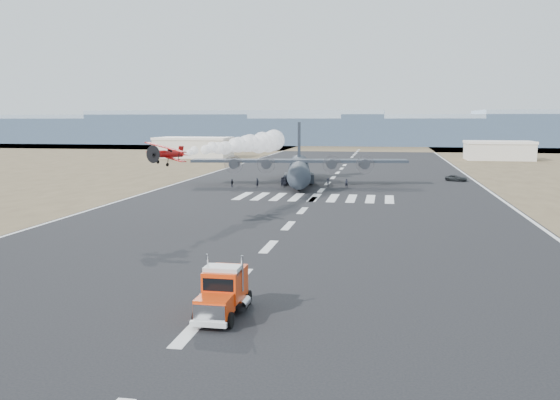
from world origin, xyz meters
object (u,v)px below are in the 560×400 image
(crew_a, at_px, (347,183))
(crew_g, at_px, (257,183))
(transport_aircraft, at_px, (299,168))
(crew_b, at_px, (282,182))
(semi_truck, at_px, (223,291))
(support_vehicle, at_px, (456,178))
(crew_c, at_px, (328,182))
(crew_d, at_px, (232,183))
(aerobatic_biplane, at_px, (167,153))
(hangar_right, at_px, (499,150))
(crew_e, at_px, (283,181))
(crew_f, at_px, (286,181))
(crew_h, at_px, (286,183))
(hangar_left, at_px, (194,147))

(crew_a, bearing_deg, crew_g, -156.29)
(transport_aircraft, bearing_deg, crew_b, -125.38)
(semi_truck, bearing_deg, support_vehicle, 75.07)
(crew_g, bearing_deg, crew_b, -35.09)
(support_vehicle, relative_size, crew_c, 2.71)
(transport_aircraft, height_order, crew_b, transport_aircraft)
(crew_d, bearing_deg, aerobatic_biplane, -159.20)
(semi_truck, height_order, transport_aircraft, transport_aircraft)
(crew_b, distance_m, crew_d, 9.45)
(hangar_right, bearing_deg, crew_e, -122.94)
(semi_truck, bearing_deg, hangar_right, 74.56)
(crew_b, relative_size, crew_d, 1.10)
(support_vehicle, bearing_deg, crew_f, 138.06)
(crew_d, distance_m, crew_e, 10.04)
(crew_c, xyz_separation_m, crew_f, (-8.06, 0.80, 0.05))
(semi_truck, relative_size, crew_c, 4.45)
(crew_a, xyz_separation_m, crew_e, (-12.17, 1.35, 0.03))
(aerobatic_biplane, bearing_deg, crew_a, 79.02)
(crew_c, xyz_separation_m, crew_h, (-7.66, -2.54, -0.01))
(hangar_left, relative_size, crew_c, 14.97)
(transport_aircraft, xyz_separation_m, crew_b, (-2.58, -5.05, -2.25))
(crew_d, bearing_deg, crew_h, -67.52)
(hangar_right, bearing_deg, crew_c, -118.42)
(crew_c, bearing_deg, crew_e, -118.15)
(transport_aircraft, xyz_separation_m, crew_f, (-1.90, -3.61, -2.24))
(hangar_left, distance_m, crew_f, 89.96)
(crew_g, bearing_deg, semi_truck, -147.26)
(crew_b, bearing_deg, crew_d, -8.51)
(semi_truck, distance_m, crew_c, 74.96)
(transport_aircraft, distance_m, crew_c, 7.91)
(transport_aircraft, xyz_separation_m, crew_c, (6.15, -4.41, -2.29))
(aerobatic_biplane, relative_size, crew_a, 3.39)
(crew_c, height_order, crew_g, crew_g)
(crew_d, bearing_deg, crew_c, -62.23)
(hangar_left, height_order, hangar_right, hangar_left)
(crew_c, bearing_deg, crew_f, -119.97)
(aerobatic_biplane, height_order, crew_g, aerobatic_biplane)
(crew_a, bearing_deg, crew_b, -165.65)
(hangar_left, xyz_separation_m, support_vehicle, (77.67, -63.93, -2.79))
(support_vehicle, height_order, crew_e, crew_e)
(crew_c, height_order, crew_d, crew_c)
(crew_e, bearing_deg, support_vehicle, -0.65)
(crew_c, height_order, crew_e, crew_e)
(crew_b, distance_m, crew_c, 8.76)
(hangar_right, relative_size, crew_f, 11.76)
(crew_a, distance_m, crew_b, 12.32)
(crew_g, bearing_deg, hangar_right, -11.64)
(crew_a, relative_size, crew_f, 0.96)
(crew_a, relative_size, crew_d, 1.08)
(semi_truck, bearing_deg, crew_g, 100.94)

